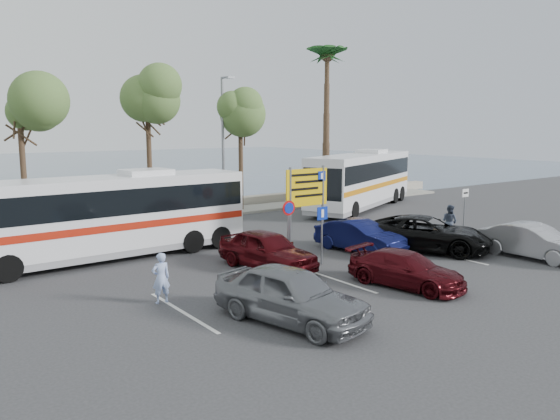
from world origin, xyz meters
TOP-DOWN VIEW (x-y plane):
  - ground at (0.00, 0.00)m, footprint 120.00×120.00m
  - kerb_strip at (0.00, 14.00)m, footprint 44.00×2.40m
  - seawall at (0.00, 16.00)m, footprint 48.00×0.80m
  - sea at (0.00, 60.00)m, footprint 140.00×140.00m
  - tree_left at (-8.00, 14.00)m, footprint 3.20×3.20m
  - tree_mid at (-1.50, 14.00)m, footprint 3.20×3.20m
  - tree_right at (4.50, 14.00)m, footprint 3.20×3.20m
  - palm_tree at (11.50, 14.00)m, footprint 4.80×4.80m
  - street_lamp_right at (3.00, 13.52)m, footprint 0.45×1.15m
  - direction_sign at (1.00, 3.20)m, footprint 2.20×0.12m
  - sign_no_stop at (-0.60, 2.38)m, footprint 0.60×0.08m
  - sign_parking at (-0.20, 0.79)m, footprint 0.50×0.07m
  - sign_taxi at (9.80, 1.49)m, footprint 0.50×0.07m
  - lane_markings at (-1.14, -1.00)m, footprint 12.02×4.20m
  - coach_bus_left at (-6.50, 6.50)m, footprint 11.41×2.85m
  - coach_bus_right at (11.52, 10.50)m, footprint 12.06×7.31m
  - car_silver_a at (-5.00, -3.50)m, footprint 2.86×4.85m
  - car_blue at (2.53, 1.50)m, footprint 1.89×4.21m
  - car_maroon at (0.13, -3.11)m, footprint 2.36×4.26m
  - car_red at (-2.27, 1.50)m, footprint 2.22×4.45m
  - suv_black at (4.93, -0.05)m, footprint 4.77×5.88m
  - car_silver_b at (7.33, -3.50)m, footprint 1.49×4.20m
  - pedestrian_near at (-7.14, 0.11)m, footprint 0.58×0.40m
  - pedestrian_far at (7.96, 1.00)m, footprint 0.64×0.80m

SIDE VIEW (x-z plane):
  - ground at x=0.00m, z-range 0.00..0.00m
  - lane_markings at x=-1.14m, z-range 0.00..0.01m
  - sea at x=0.00m, z-range 0.01..0.01m
  - kerb_strip at x=0.00m, z-range 0.00..0.15m
  - seawall at x=0.00m, z-range 0.00..0.60m
  - car_maroon at x=0.13m, z-range 0.00..1.17m
  - car_blue at x=2.53m, z-range 0.00..1.34m
  - car_silver_b at x=7.33m, z-range 0.00..1.38m
  - car_red at x=-2.27m, z-range 0.00..1.45m
  - suv_black at x=4.93m, z-range 0.00..1.49m
  - car_silver_a at x=-5.00m, z-range 0.00..1.55m
  - pedestrian_near at x=-7.14m, z-range 0.00..1.55m
  - pedestrian_far at x=7.96m, z-range 0.00..1.61m
  - sign_taxi at x=9.80m, z-range 0.32..2.52m
  - sign_parking at x=-0.20m, z-range 0.34..2.59m
  - sign_no_stop at x=-0.60m, z-range 0.40..2.75m
  - coach_bus_left at x=-6.50m, z-range -0.13..3.40m
  - coach_bus_right at x=11.52m, z-range -0.14..3.63m
  - direction_sign at x=1.00m, z-range 0.63..4.23m
  - street_lamp_right at x=3.00m, z-range 0.59..8.60m
  - tree_left at x=-8.00m, z-range 2.40..9.60m
  - tree_right at x=4.50m, z-range 2.47..9.87m
  - tree_mid at x=-1.50m, z-range 2.65..10.65m
  - palm_tree at x=11.50m, z-range 4.27..15.47m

